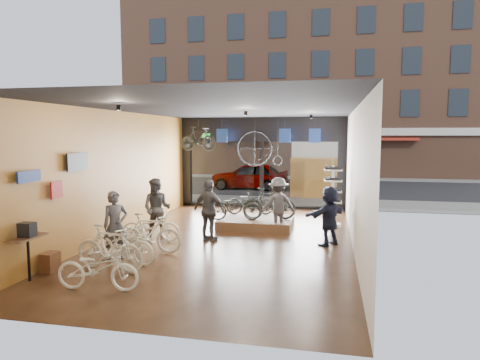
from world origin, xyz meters
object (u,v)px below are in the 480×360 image
(floor_bike_3, at_px, (149,233))
(display_bike_mid, at_px, (269,204))
(floor_bike_1, at_px, (109,248))
(display_bike_right, at_px, (250,202))
(penny_farthing, at_px, (262,150))
(hung_bike, at_px, (198,139))
(customer_1, at_px, (157,209))
(floor_bike_0, at_px, (98,268))
(floor_bike_4, at_px, (151,226))
(street_car, at_px, (249,176))
(customer_2, at_px, (209,210))
(customer_5, at_px, (329,216))
(customer_0, at_px, (116,225))
(customer_3, at_px, (278,205))
(sunglasses_rack, at_px, (333,196))
(box_truck, at_px, (317,166))
(display_bike_left, at_px, (235,207))
(floor_bike_2, at_px, (123,244))
(display_platform, at_px, (256,223))

(floor_bike_3, relative_size, display_bike_mid, 1.01)
(floor_bike_1, distance_m, display_bike_right, 6.29)
(penny_farthing, distance_m, hung_bike, 2.52)
(customer_1, bearing_deg, floor_bike_0, -85.37)
(floor_bike_0, bearing_deg, floor_bike_4, 3.65)
(street_car, bearing_deg, floor_bike_0, 0.23)
(customer_2, distance_m, penny_farthing, 5.12)
(street_car, height_order, customer_5, customer_5)
(customer_1, bearing_deg, customer_0, -96.58)
(customer_0, xyz_separation_m, customer_1, (0.15, 2.22, 0.05))
(floor_bike_1, distance_m, display_bike_mid, 5.94)
(customer_5, bearing_deg, customer_3, -91.64)
(floor_bike_1, height_order, customer_0, customer_0)
(customer_3, relative_size, customer_5, 1.04)
(floor_bike_4, distance_m, sunglasses_rack, 6.05)
(street_car, height_order, penny_farthing, penny_farthing)
(display_bike_mid, height_order, customer_0, customer_0)
(box_truck, height_order, customer_1, box_truck)
(display_bike_left, distance_m, penny_farthing, 3.62)
(customer_2, bearing_deg, floor_bike_4, 34.02)
(display_bike_right, xyz_separation_m, customer_3, (1.13, -1.14, 0.13))
(floor_bike_2, relative_size, floor_bike_3, 1.03)
(floor_bike_4, distance_m, customer_2, 1.75)
(display_platform, bearing_deg, customer_1, -140.24)
(display_bike_left, xyz_separation_m, display_bike_mid, (1.08, 0.36, 0.08))
(street_car, relative_size, floor_bike_4, 2.67)
(floor_bike_0, relative_size, penny_farthing, 0.98)
(street_car, relative_size, hung_bike, 2.81)
(street_car, xyz_separation_m, display_platform, (2.14, -9.99, -0.61))
(sunglasses_rack, bearing_deg, display_bike_right, 161.24)
(street_car, xyz_separation_m, floor_bike_4, (-0.52, -12.52, -0.32))
(street_car, relative_size, customer_5, 2.68)
(floor_bike_1, height_order, customer_1, customer_1)
(box_truck, xyz_separation_m, floor_bike_1, (-4.14, -14.27, -0.89))
(floor_bike_2, xyz_separation_m, penny_farthing, (2.19, 7.34, 2.03))
(floor_bike_1, xyz_separation_m, floor_bike_3, (0.25, 1.60, -0.01))
(street_car, bearing_deg, penny_farthing, 14.46)
(display_bike_left, bearing_deg, display_bike_right, -26.66)
(display_bike_left, height_order, customer_5, customer_5)
(customer_3, bearing_deg, display_bike_mid, -66.07)
(floor_bike_1, xyz_separation_m, customer_0, (-0.31, 0.88, 0.32))
(street_car, relative_size, floor_bike_0, 2.64)
(display_bike_right, bearing_deg, penny_farthing, -11.37)
(floor_bike_2, height_order, display_platform, floor_bike_2)
(floor_bike_2, xyz_separation_m, sunglasses_rack, (4.93, 5.26, 0.55))
(customer_3, xyz_separation_m, customer_5, (1.60, -1.40, -0.03))
(street_car, relative_size, floor_bike_2, 2.47)
(customer_1, bearing_deg, display_bike_right, 48.50)
(customer_2, bearing_deg, customer_0, 72.24)
(street_car, relative_size, floor_bike_3, 2.54)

